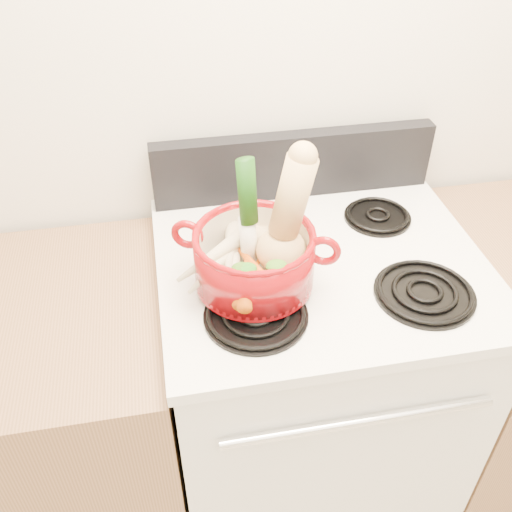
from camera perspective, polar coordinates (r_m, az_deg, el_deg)
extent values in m
cube|color=white|center=(1.49, 3.77, 18.77)|extent=(3.50, 0.02, 2.60)
cube|color=silver|center=(1.72, 5.38, -13.11)|extent=(0.76, 0.65, 0.92)
cube|color=white|center=(1.38, 6.54, -0.87)|extent=(0.78, 0.67, 0.03)
cube|color=black|center=(1.56, 3.81, 9.11)|extent=(0.76, 0.05, 0.18)
cylinder|color=silver|center=(1.28, 10.31, -16.00)|extent=(0.60, 0.02, 0.02)
cylinder|color=black|center=(1.21, -0.01, -5.84)|extent=(0.22, 0.22, 0.02)
cylinder|color=black|center=(1.32, 16.51, -3.45)|extent=(0.22, 0.22, 0.02)
cylinder|color=black|center=(1.44, -2.21, 2.49)|extent=(0.17, 0.17, 0.02)
cylinder|color=black|center=(1.53, 12.07, 3.99)|extent=(0.17, 0.17, 0.02)
cylinder|color=maroon|center=(1.23, -0.17, -0.24)|extent=(0.34, 0.34, 0.13)
torus|color=maroon|center=(1.24, -6.89, 2.17)|extent=(0.07, 0.04, 0.07)
torus|color=maroon|center=(1.19, 6.79, 0.52)|extent=(0.07, 0.04, 0.07)
cylinder|color=silver|center=(1.20, -0.78, 4.18)|extent=(0.06, 0.08, 0.27)
ellipsoid|color=tan|center=(1.32, -0.46, 1.91)|extent=(0.10, 0.08, 0.05)
cone|color=beige|center=(1.25, -2.19, -0.56)|extent=(0.08, 0.24, 0.06)
cone|color=beige|center=(1.24, -3.60, -0.44)|extent=(0.19, 0.18, 0.06)
cone|color=beige|center=(1.27, -2.55, 0.87)|extent=(0.09, 0.20, 0.06)
cone|color=beige|center=(1.24, -4.19, 0.22)|extent=(0.20, 0.14, 0.06)
cone|color=#BF4F09|center=(1.20, -0.66, -2.74)|extent=(0.09, 0.15, 0.04)
cone|color=#CF510A|center=(1.19, -1.06, -2.80)|extent=(0.06, 0.15, 0.04)
cone|color=#C66009|center=(1.22, -0.13, -1.32)|extent=(0.09, 0.18, 0.05)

